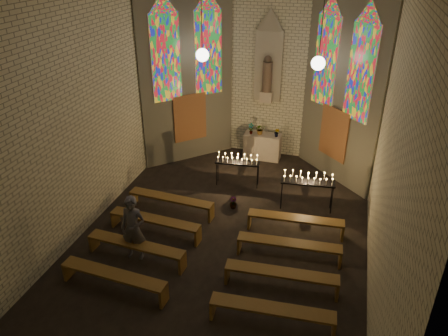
{
  "coord_description": "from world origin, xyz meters",
  "views": [
    {
      "loc": [
        2.9,
        -9.66,
        7.68
      ],
      "look_at": [
        -0.22,
        0.93,
        1.81
      ],
      "focal_mm": 35.0,
      "sensor_mm": 36.0,
      "label": 1
    }
  ],
  "objects_px": {
    "votive_stand_left": "(238,160)",
    "visitor": "(133,228)",
    "altar": "(262,146)",
    "aisle_flower_pot": "(233,203)",
    "votive_stand_right": "(308,180)"
  },
  "relations": [
    {
      "from": "votive_stand_left",
      "to": "visitor",
      "type": "relative_size",
      "value": 0.83
    },
    {
      "from": "altar",
      "to": "votive_stand_right",
      "type": "bearing_deg",
      "value": -56.5
    },
    {
      "from": "aisle_flower_pot",
      "to": "votive_stand_right",
      "type": "xyz_separation_m",
      "value": [
        2.22,
        0.63,
        0.85
      ]
    },
    {
      "from": "votive_stand_left",
      "to": "votive_stand_right",
      "type": "height_order",
      "value": "votive_stand_right"
    },
    {
      "from": "altar",
      "to": "votive_stand_left",
      "type": "height_order",
      "value": "votive_stand_left"
    },
    {
      "from": "aisle_flower_pot",
      "to": "votive_stand_right",
      "type": "height_order",
      "value": "votive_stand_right"
    },
    {
      "from": "votive_stand_left",
      "to": "visitor",
      "type": "bearing_deg",
      "value": -116.1
    },
    {
      "from": "visitor",
      "to": "votive_stand_left",
      "type": "bearing_deg",
      "value": 67.27
    },
    {
      "from": "aisle_flower_pot",
      "to": "votive_stand_left",
      "type": "bearing_deg",
      "value": 99.74
    },
    {
      "from": "altar",
      "to": "aisle_flower_pot",
      "type": "bearing_deg",
      "value": -92.07
    },
    {
      "from": "altar",
      "to": "votive_stand_left",
      "type": "relative_size",
      "value": 0.91
    },
    {
      "from": "altar",
      "to": "votive_stand_left",
      "type": "distance_m",
      "value": 2.38
    },
    {
      "from": "altar",
      "to": "votive_stand_left",
      "type": "xyz_separation_m",
      "value": [
        -0.39,
        -2.31,
        0.45
      ]
    },
    {
      "from": "votive_stand_right",
      "to": "visitor",
      "type": "relative_size",
      "value": 0.91
    },
    {
      "from": "aisle_flower_pot",
      "to": "votive_stand_left",
      "type": "xyz_separation_m",
      "value": [
        -0.25,
        1.47,
        0.76
      ]
    }
  ]
}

